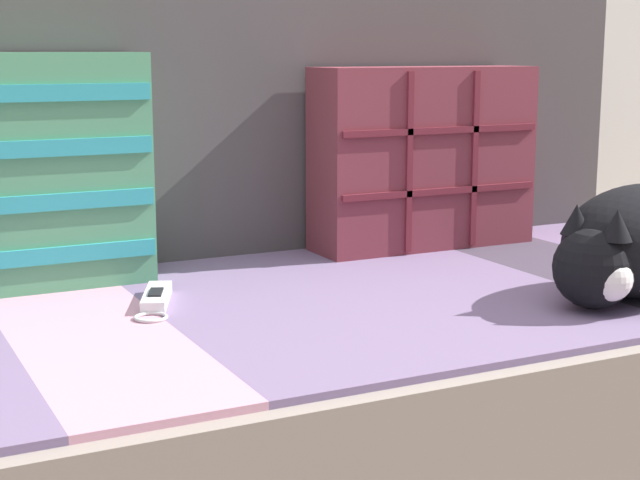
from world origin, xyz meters
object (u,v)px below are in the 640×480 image
object	(u,v)px
throw_pillow_quilted	(423,158)
sleeping_cat	(637,245)
couch	(225,414)
game_remote_far	(156,299)
throw_pillow_striped	(6,173)

from	to	relation	value
throw_pillow_quilted	sleeping_cat	world-z (taller)	throw_pillow_quilted
couch	sleeping_cat	world-z (taller)	sleeping_cat
throw_pillow_quilted	game_remote_far	distance (m)	0.66
throw_pillow_striped	game_remote_far	distance (m)	0.32
couch	throw_pillow_quilted	bearing A→B (deg)	25.53
couch	throw_pillow_striped	xyz separation A→B (m)	(-0.27, 0.24, 0.37)
couch	throw_pillow_striped	size ratio (longest dim) A/B	4.68
couch	throw_pillow_quilted	size ratio (longest dim) A/B	4.71
throw_pillow_striped	sleeping_cat	world-z (taller)	throw_pillow_striped
throw_pillow_striped	game_remote_far	xyz separation A→B (m)	(0.18, -0.20, -0.18)
throw_pillow_quilted	throw_pillow_striped	world-z (taller)	throw_pillow_striped
couch	game_remote_far	size ratio (longest dim) A/B	11.06
throw_pillow_striped	throw_pillow_quilted	bearing A→B (deg)	0.04
couch	game_remote_far	world-z (taller)	game_remote_far
throw_pillow_quilted	throw_pillow_striped	bearing A→B (deg)	-179.96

